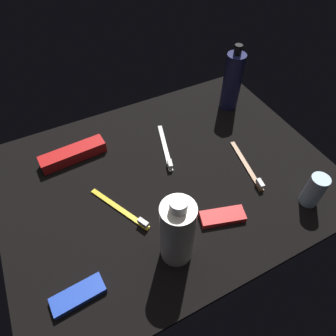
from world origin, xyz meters
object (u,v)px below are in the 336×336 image
Objects in this scene: toothbrush_white at (166,149)px; snack_bar_blue at (78,295)px; bodywash_bottle at (177,232)px; lotion_bottle at (232,81)px; snack_bar_red at (222,217)px; deodorant_stick at (314,190)px; toothbrush_brown at (248,167)px; toothpaste_box_red at (73,154)px; toothbrush_yellow at (123,210)px.

toothbrush_white reaches higher than snack_bar_blue.
bodywash_bottle is at bearing 67.62° from toothbrush_white.
snack_bar_red is (25.10, 34.47, -8.39)cm from lotion_bottle.
toothbrush_white is at bearing -143.69° from snack_bar_blue.
bodywash_bottle is 31.42cm from toothbrush_white.
deodorant_stick is 16.95cm from toothbrush_brown.
lotion_bottle is 1.17× the size of toothpaste_box_red.
toothbrush_yellow is 1.60× the size of snack_bar_blue.
deodorant_stick reaches higher than toothbrush_brown.
snack_bar_red is (14.60, 9.64, 0.14)cm from toothbrush_brown.
lotion_bottle is 70.66cm from snack_bar_blue.
snack_bar_blue is at bearing 40.01° from toothbrush_white.
toothpaste_box_red is at bearing -71.84° from bodywash_bottle.
bodywash_bottle is 1.08× the size of toothbrush_brown.
lotion_bottle is 1.07× the size of bodywash_bottle.
deodorant_stick is 0.85× the size of snack_bar_blue.
snack_bar_blue is (34.80, 2.06, 0.00)cm from snack_bar_red.
toothbrush_yellow is 20.53cm from snack_bar_blue.
toothbrush_yellow is at bearing 100.51° from toothpaste_box_red.
lotion_bottle reaches higher than deodorant_stick.
toothbrush_brown is at bearing -170.37° from snack_bar_blue.
toothbrush_white is (23.23, -30.98, -3.83)cm from deodorant_stick.
snack_bar_blue is (14.77, 14.25, 0.14)cm from toothbrush_yellow.
toothbrush_yellow is (45.13, 22.28, -8.53)cm from lotion_bottle.
deodorant_stick reaches higher than toothbrush_yellow.
deodorant_stick is 22.30cm from snack_bar_red.
snack_bar_red is (-1.92, 25.54, 0.14)cm from toothbrush_white.
toothbrush_yellow and toothbrush_brown have the same top height.
toothbrush_white is (-18.11, -13.35, 0.00)cm from toothbrush_yellow.
bodywash_bottle is at bearing 114.05° from toothbrush_yellow.
toothpaste_box_red is 1.69× the size of snack_bar_red.
toothpaste_box_red is at bearing -36.93° from snack_bar_red.
toothbrush_yellow is 22.50cm from toothbrush_white.
snack_bar_blue is at bearing -1.21° from bodywash_bottle.
toothbrush_yellow is (6.56, -14.70, -8.19)cm from bodywash_bottle.
toothbrush_yellow is 0.95× the size of toothpaste_box_red.
snack_bar_red is at bearing 33.44° from toothbrush_brown.
toothbrush_brown is at bearing -66.04° from deodorant_stick.
toothbrush_white is 25.30cm from toothpaste_box_red.
toothbrush_white is 42.93cm from snack_bar_blue.
toothpaste_box_red is at bearing -40.38° from deodorant_stick.
toothbrush_brown is (10.50, 24.83, -8.53)cm from lotion_bottle.
bodywash_bottle is 1.85× the size of snack_bar_blue.
snack_bar_red is 1.00× the size of snack_bar_blue.
bodywash_bottle reaches higher than snack_bar_blue.
deodorant_stick is at bearing 136.11° from toothpaste_box_red.
deodorant_stick is at bearing 113.96° from toothbrush_brown.
lotion_bottle reaches higher than toothpaste_box_red.
bodywash_bottle reaches higher than toothpaste_box_red.
lotion_bottle is at bearing -109.60° from snack_bar_red.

